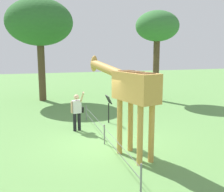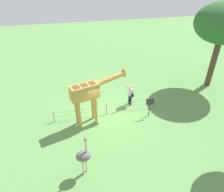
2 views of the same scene
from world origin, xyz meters
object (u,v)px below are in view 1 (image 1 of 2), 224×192
at_px(giraffe, 130,90).
at_px(visitor, 77,110).
at_px(tree_east, 157,28).
at_px(info_sign, 109,103).
at_px(tree_northeast, 39,23).

distance_m(giraffe, visitor, 3.54).
distance_m(tree_east, info_sign, 7.50).
bearing_deg(giraffe, info_sign, -5.64).
xyz_separation_m(tree_northeast, info_sign, (-6.63, -2.79, -4.16)).
bearing_deg(giraffe, tree_northeast, 12.92).
relative_size(tree_east, info_sign, 4.48).
xyz_separation_m(visitor, info_sign, (0.81, -1.63, 0.05)).
xyz_separation_m(tree_east, info_sign, (-4.53, 4.57, -3.85)).
distance_m(giraffe, tree_northeast, 11.16).
bearing_deg(visitor, giraffe, -157.87).
relative_size(visitor, info_sign, 1.32).
height_order(tree_east, tree_northeast, tree_northeast).
height_order(giraffe, visitor, giraffe).
bearing_deg(tree_east, visitor, 130.73).
bearing_deg(tree_northeast, visitor, -171.11).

